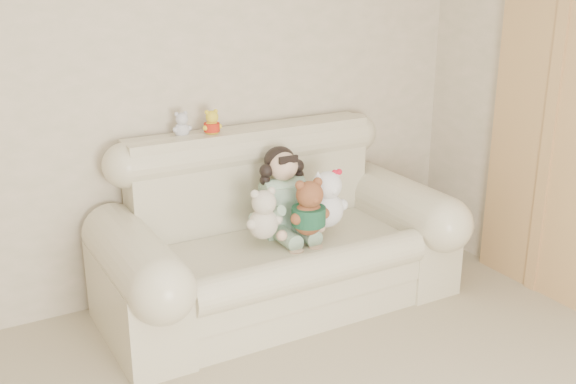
# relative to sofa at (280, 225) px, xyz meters

# --- Properties ---
(wall_back) EXTENTS (4.50, 0.00, 4.50)m
(wall_back) POSITION_rel_sofa_xyz_m (-0.69, 0.50, 0.78)
(wall_back) COLOR beige
(wall_back) RESTS_ON ground
(sofa) EXTENTS (2.10, 0.95, 1.03)m
(sofa) POSITION_rel_sofa_xyz_m (0.00, 0.00, 0.00)
(sofa) COLOR beige
(sofa) RESTS_ON floor
(door_panel) EXTENTS (0.06, 0.90, 2.10)m
(door_panel) POSITION_rel_sofa_xyz_m (1.53, -0.60, 0.54)
(door_panel) COLOR #A16A45
(door_panel) RESTS_ON floor
(seated_child) EXTENTS (0.35, 0.42, 0.55)m
(seated_child) POSITION_rel_sofa_xyz_m (0.07, 0.08, 0.18)
(seated_child) COLOR #337A49
(seated_child) RESTS_ON sofa
(brown_teddy) EXTENTS (0.25, 0.19, 0.39)m
(brown_teddy) POSITION_rel_sofa_xyz_m (0.10, -0.17, 0.18)
(brown_teddy) COLOR brown
(brown_teddy) RESTS_ON sofa
(white_cat) EXTENTS (0.32, 0.29, 0.41)m
(white_cat) POSITION_rel_sofa_xyz_m (0.25, -0.11, 0.19)
(white_cat) COLOR white
(white_cat) RESTS_ON sofa
(cream_teddy) EXTENTS (0.24, 0.20, 0.35)m
(cream_teddy) POSITION_rel_sofa_xyz_m (-0.15, -0.09, 0.16)
(cream_teddy) COLOR beige
(cream_teddy) RESTS_ON sofa
(yellow_mini_bear) EXTENTS (0.14, 0.13, 0.19)m
(yellow_mini_bear) POSITION_rel_sofa_xyz_m (-0.26, 0.35, 0.59)
(yellow_mini_bear) COLOR yellow
(yellow_mini_bear) RESTS_ON sofa
(grey_mini_plush) EXTENTS (0.12, 0.10, 0.18)m
(grey_mini_plush) POSITION_rel_sofa_xyz_m (-0.43, 0.39, 0.59)
(grey_mini_plush) COLOR silver
(grey_mini_plush) RESTS_ON sofa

